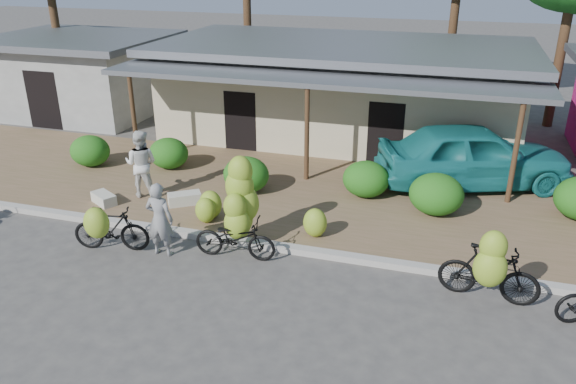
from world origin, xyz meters
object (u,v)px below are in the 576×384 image
at_px(bike_left, 109,228).
at_px(bike_center, 238,218).
at_px(teal_van, 473,155).
at_px(bike_right, 490,271).
at_px(sack_near, 184,199).
at_px(sack_far, 104,199).
at_px(bystander, 141,164).
at_px(vendor, 160,219).

bearing_deg(bike_left, bike_center, -84.31).
bearing_deg(teal_van, bike_right, 162.52).
height_order(sack_near, sack_far, sack_near).
bearing_deg(sack_far, bystander, 46.21).
xyz_separation_m(bike_left, sack_far, (-1.54, 2.04, -0.35)).
bearing_deg(teal_van, vendor, 111.04).
xyz_separation_m(sack_far, vendor, (2.70, -1.78, 0.61)).
bearing_deg(bystander, bike_left, 98.28).
height_order(bike_left, bystander, bystander).
bearing_deg(sack_far, vendor, -33.35).
relative_size(bike_center, sack_near, 2.61).
distance_m(sack_near, sack_far, 2.15).
distance_m(bike_center, sack_far, 4.52).
height_order(sack_near, vendor, vendor).
distance_m(bike_center, bystander, 4.07).
relative_size(bike_center, vendor, 1.28).
bearing_deg(bike_center, sack_near, 47.19).
bearing_deg(bike_right, teal_van, 9.26).
bearing_deg(bike_center, vendor, 105.79).
height_order(bike_center, vendor, bike_center).
distance_m(bike_right, vendor, 6.96).
xyz_separation_m(sack_near, vendor, (0.63, -2.38, 0.60)).
xyz_separation_m(bike_right, sack_far, (-9.65, 1.66, -0.46)).
distance_m(sack_near, teal_van, 8.10).
height_order(sack_far, vendor, vendor).
distance_m(bike_left, bike_right, 8.12).
bearing_deg(vendor, bike_left, 11.22).
xyz_separation_m(bike_center, bike_right, (5.34, -0.48, -0.14)).
xyz_separation_m(bike_left, bystander, (-0.78, 2.82, 0.44)).
height_order(vendor, bystander, bystander).
bearing_deg(sack_near, teal_van, 26.07).
relative_size(bike_left, sack_near, 2.15).
bearing_deg(sack_far, bike_center, -15.33).
bearing_deg(bike_center, teal_van, -47.49).
bearing_deg(sack_far, bike_left, -52.98).
bearing_deg(bystander, sack_far, 38.96).
height_order(bike_left, teal_van, teal_van).
bearing_deg(bike_right, bike_left, 98.59).
bearing_deg(sack_near, bike_center, -38.45).
relative_size(sack_near, bystander, 0.46).
bearing_deg(vendor, teal_van, -139.66).
distance_m(bike_right, sack_near, 7.93).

